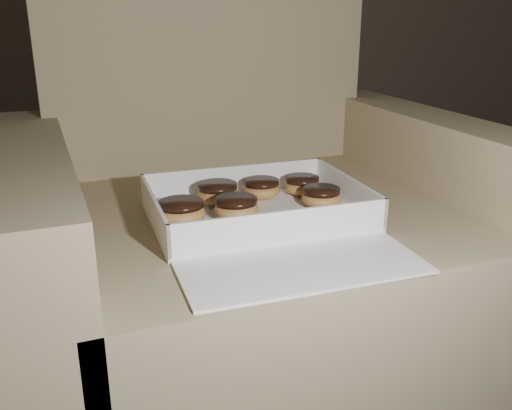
{
  "coord_description": "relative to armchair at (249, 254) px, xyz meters",
  "views": [
    {
      "loc": [
        -0.79,
        -0.44,
        0.84
      ],
      "look_at": [
        -0.43,
        0.49,
        0.48
      ],
      "focal_mm": 40.0,
      "sensor_mm": 36.0,
      "label": 1
    }
  ],
  "objects": [
    {
      "name": "crumb_a",
      "position": [
        -0.04,
        -0.16,
        0.14
      ],
      "size": [
        0.01,
        0.01,
        0.0
      ],
      "primitive_type": "ellipsoid",
      "color": "black",
      "rests_on": "bakery_box"
    },
    {
      "name": "donut_c",
      "position": [
        0.1,
        -0.14,
        0.16
      ],
      "size": [
        0.08,
        0.08,
        0.04
      ],
      "color": "#C68045",
      "rests_on": "bakery_box"
    },
    {
      "name": "crumb_d",
      "position": [
        0.09,
        -0.2,
        0.14
      ],
      "size": [
        0.01,
        0.01,
        0.0
      ],
      "primitive_type": "ellipsoid",
      "color": "black",
      "rests_on": "bakery_box"
    },
    {
      "name": "crumb_b",
      "position": [
        -0.09,
        -0.21,
        0.14
      ],
      "size": [
        0.01,
        0.01,
        0.0
      ],
      "primitive_type": "ellipsoid",
      "color": "black",
      "rests_on": "bakery_box"
    },
    {
      "name": "donut_b",
      "position": [
        -0.18,
        -0.13,
        0.17
      ],
      "size": [
        0.09,
        0.09,
        0.04
      ],
      "color": "#C68045",
      "rests_on": "bakery_box"
    },
    {
      "name": "donut_e",
      "position": [
        0.01,
        -0.04,
        0.16
      ],
      "size": [
        0.08,
        0.08,
        0.04
      ],
      "color": "#C68045",
      "rests_on": "bakery_box"
    },
    {
      "name": "crumb_c",
      "position": [
        0.08,
        -0.18,
        0.14
      ],
      "size": [
        0.01,
        0.01,
        0.0
      ],
      "primitive_type": "ellipsoid",
      "color": "black",
      "rests_on": "bakery_box"
    },
    {
      "name": "donut_f",
      "position": [
        -0.08,
        -0.14,
        0.16
      ],
      "size": [
        0.08,
        0.08,
        0.04
      ],
      "color": "#C68045",
      "rests_on": "bakery_box"
    },
    {
      "name": "donut_d",
      "position": [
        -0.08,
        -0.05,
        0.16
      ],
      "size": [
        0.08,
        0.08,
        0.04
      ],
      "color": "#C68045",
      "rests_on": "bakery_box"
    },
    {
      "name": "armchair",
      "position": [
        0.0,
        0.0,
        0.0
      ],
      "size": [
        0.97,
        0.82,
        1.01
      ],
      "color": "tan",
      "rests_on": "floor"
    },
    {
      "name": "bakery_box",
      "position": [
        -0.03,
        -0.17,
        0.15
      ],
      "size": [
        0.41,
        0.47,
        0.07
      ],
      "rotation": [
        0.0,
        0.0,
        -0.05
      ],
      "color": "white",
      "rests_on": "armchair"
    },
    {
      "name": "donut_a",
      "position": [
        0.1,
        -0.05,
        0.16
      ],
      "size": [
        0.07,
        0.07,
        0.04
      ],
      "color": "#C68045",
      "rests_on": "bakery_box"
    }
  ]
}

